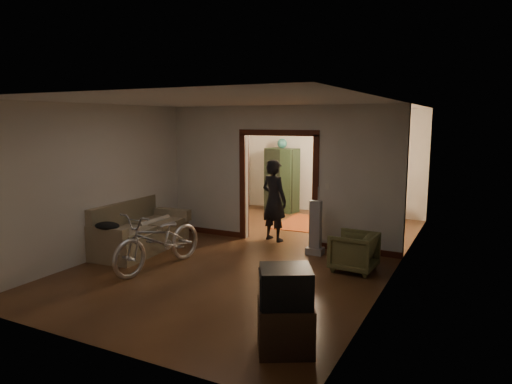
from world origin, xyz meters
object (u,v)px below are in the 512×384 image
Objects in this scene: locker at (282,180)px; desk at (363,206)px; person at (274,200)px; armchair at (354,252)px; sofa at (140,226)px; bicycle at (159,240)px.

locker is 2.40m from desk.
person is 3.00m from desk.
desk is (-0.79, 3.87, 0.05)m from armchair.
armchair is at bearing -41.52° from locker.
person is (2.00, 1.84, 0.38)m from sofa.
locker is 1.74× the size of desk.
person is at bearing 37.97° from sofa.
armchair is at bearing 167.54° from person.
desk is (3.22, 4.54, -0.10)m from sofa.
armchair is 0.41× the size of locker.
locker reaches higher than bicycle.
person is at bearing -116.79° from armchair.
locker is (-0.14, 5.50, 0.37)m from bicycle.
armchair is 3.95m from desk.
bicycle is 1.91× the size of desk.
sofa reaches higher than desk.
person is (0.97, 2.56, 0.35)m from bicycle.
sofa is 4.88m from locker.
desk is at bearing -96.54° from person.
person reaches higher than armchair.
armchair is (4.02, 0.66, -0.15)m from sofa.
desk is (2.33, -0.25, -0.50)m from locker.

